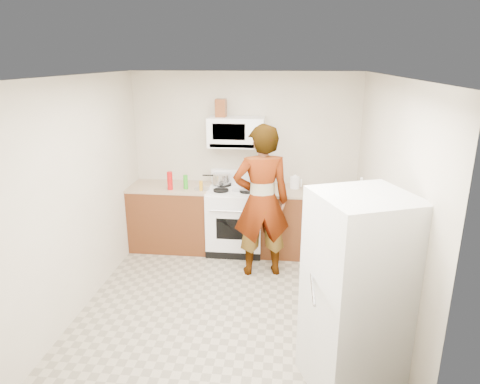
# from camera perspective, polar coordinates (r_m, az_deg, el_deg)

# --- Properties ---
(floor) EXTENTS (3.60, 3.60, 0.00)m
(floor) POSITION_cam_1_polar(r_m,az_deg,el_deg) (4.98, -1.53, -14.89)
(floor) COLOR gray
(floor) RESTS_ON ground
(back_wall) EXTENTS (3.20, 0.02, 2.50)m
(back_wall) POSITION_cam_1_polar(r_m,az_deg,el_deg) (6.16, 0.64, 4.14)
(back_wall) COLOR beige
(back_wall) RESTS_ON floor
(right_wall) EXTENTS (0.02, 3.60, 2.50)m
(right_wall) POSITION_cam_1_polar(r_m,az_deg,el_deg) (4.52, 18.76, -1.78)
(right_wall) COLOR beige
(right_wall) RESTS_ON floor
(cabinet_left) EXTENTS (1.12, 0.62, 0.90)m
(cabinet_left) POSITION_cam_1_polar(r_m,az_deg,el_deg) (6.29, -9.14, -3.41)
(cabinet_left) COLOR brown
(cabinet_left) RESTS_ON floor
(counter_left) EXTENTS (1.14, 0.64, 0.03)m
(counter_left) POSITION_cam_1_polar(r_m,az_deg,el_deg) (6.15, -9.35, 0.67)
(counter_left) COLOR tan
(counter_left) RESTS_ON cabinet_left
(cabinet_right) EXTENTS (0.80, 0.62, 0.90)m
(cabinet_right) POSITION_cam_1_polar(r_m,az_deg,el_deg) (6.08, 6.74, -4.06)
(cabinet_right) COLOR brown
(cabinet_right) RESTS_ON floor
(counter_right) EXTENTS (0.82, 0.64, 0.03)m
(counter_right) POSITION_cam_1_polar(r_m,az_deg,el_deg) (5.93, 6.90, 0.15)
(counter_right) COLOR tan
(counter_right) RESTS_ON cabinet_right
(gas_range) EXTENTS (0.76, 0.65, 1.13)m
(gas_range) POSITION_cam_1_polar(r_m,az_deg,el_deg) (6.10, -0.61, -3.51)
(gas_range) COLOR white
(gas_range) RESTS_ON floor
(microwave) EXTENTS (0.76, 0.38, 0.40)m
(microwave) POSITION_cam_1_polar(r_m,az_deg,el_deg) (5.90, -0.49, 8.02)
(microwave) COLOR white
(microwave) RESTS_ON back_wall
(person) EXTENTS (0.79, 0.60, 1.94)m
(person) POSITION_cam_1_polar(r_m,az_deg,el_deg) (5.29, 2.88, -1.29)
(person) COLOR tan
(person) RESTS_ON floor
(fridge) EXTENTS (0.91, 0.91, 1.70)m
(fridge) POSITION_cam_1_polar(r_m,az_deg,el_deg) (3.63, 15.37, -13.25)
(fridge) COLOR beige
(fridge) RESTS_ON floor
(kettle) EXTENTS (0.14, 0.14, 0.16)m
(kettle) POSITION_cam_1_polar(r_m,az_deg,el_deg) (5.97, 7.32, 1.25)
(kettle) COLOR white
(kettle) RESTS_ON counter_right
(jug) EXTENTS (0.15, 0.15, 0.24)m
(jug) POSITION_cam_1_polar(r_m,az_deg,el_deg) (5.90, -2.56, 11.13)
(jug) COLOR brown
(jug) RESTS_ON microwave
(saucepan) EXTENTS (0.32, 0.32, 0.14)m
(saucepan) POSITION_cam_1_polar(r_m,az_deg,el_deg) (6.09, -2.50, 1.77)
(saucepan) COLOR silver
(saucepan) RESTS_ON gas_range
(tray) EXTENTS (0.27, 0.19, 0.05)m
(tray) POSITION_cam_1_polar(r_m,az_deg,el_deg) (5.84, 0.23, 0.42)
(tray) COLOR white
(tray) RESTS_ON gas_range
(bottle_spray) EXTENTS (0.08, 0.08, 0.25)m
(bottle_spray) POSITION_cam_1_polar(r_m,az_deg,el_deg) (5.93, -9.33, 1.49)
(bottle_spray) COLOR #B80D0F
(bottle_spray) RESTS_ON counter_left
(bottle_hot_sauce) EXTENTS (0.05, 0.05, 0.14)m
(bottle_hot_sauce) POSITION_cam_1_polar(r_m,az_deg,el_deg) (5.83, -5.23, 0.82)
(bottle_hot_sauce) COLOR orange
(bottle_hot_sauce) RESTS_ON counter_left
(bottle_green_cap) EXTENTS (0.07, 0.07, 0.20)m
(bottle_green_cap) POSITION_cam_1_polar(r_m,az_deg,el_deg) (5.94, -7.27, 1.33)
(bottle_green_cap) COLOR #279B1C
(bottle_green_cap) RESTS_ON counter_left
(pot_lid) EXTENTS (0.23, 0.23, 0.01)m
(pot_lid) POSITION_cam_1_polar(r_m,az_deg,el_deg) (5.92, -5.10, 0.42)
(pot_lid) COLOR white
(pot_lid) RESTS_ON counter_left
(broom) EXTENTS (0.15, 0.28, 1.35)m
(broom) POSITION_cam_1_polar(r_m,az_deg,el_deg) (5.42, 15.72, -4.70)
(broom) COLOR white
(broom) RESTS_ON floor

